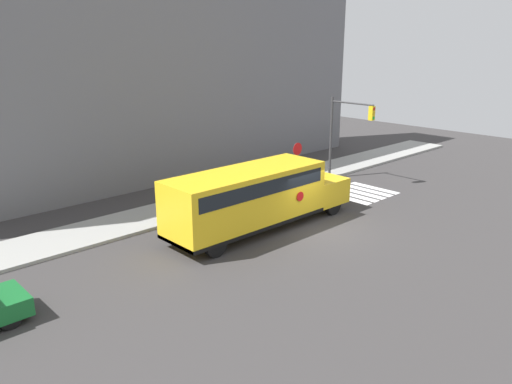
# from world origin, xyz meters

# --- Properties ---
(ground_plane) EXTENTS (60.00, 60.00, 0.00)m
(ground_plane) POSITION_xyz_m (0.00, 0.00, 0.00)
(ground_plane) COLOR #3A3838
(sidewalk_strip) EXTENTS (44.00, 3.00, 0.15)m
(sidewalk_strip) POSITION_xyz_m (0.00, 6.50, 0.07)
(sidewalk_strip) COLOR #9E9E99
(sidewalk_strip) RESTS_ON ground
(building_backdrop) EXTENTS (32.00, 4.00, 13.96)m
(building_backdrop) POSITION_xyz_m (0.00, 13.00, 6.98)
(building_backdrop) COLOR slate
(building_backdrop) RESTS_ON ground
(crosswalk_stripes) EXTENTS (3.30, 3.20, 0.01)m
(crosswalk_stripes) POSITION_xyz_m (6.32, 2.00, 0.00)
(crosswalk_stripes) COLOR white
(crosswalk_stripes) RESTS_ON ground
(school_bus) EXTENTS (9.84, 2.57, 2.89)m
(school_bus) POSITION_xyz_m (-2.12, 1.86, 1.66)
(school_bus) COLOR yellow
(school_bus) RESTS_ON ground
(stop_sign) EXTENTS (0.76, 0.10, 2.47)m
(stop_sign) POSITION_xyz_m (5.27, 5.97, 1.66)
(stop_sign) COLOR #38383A
(stop_sign) RESTS_ON ground
(traffic_light) EXTENTS (0.28, 3.09, 5.07)m
(traffic_light) POSITION_xyz_m (7.58, 4.27, 3.37)
(traffic_light) COLOR #38383A
(traffic_light) RESTS_ON ground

